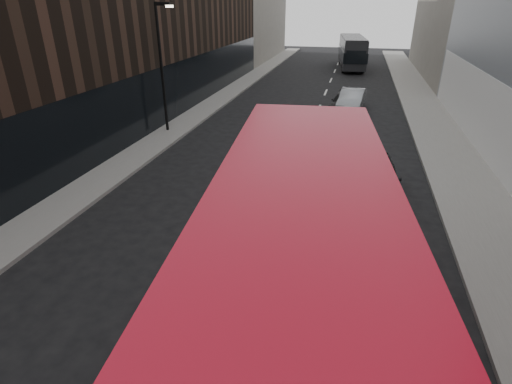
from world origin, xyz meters
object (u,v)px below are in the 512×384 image
Objects in this scene: grey_bus at (352,51)px; car_a at (375,178)px; street_lamp at (162,60)px; red_bus at (294,363)px; car_b at (352,100)px; car_c at (344,102)px.

car_a is (2.00, -34.74, -1.08)m from grey_bus.
street_lamp reaches higher than red_bus.
car_c is (-0.50, -0.20, -0.13)m from car_b.
car_a is 1.06× the size of car_c.
red_bus is at bearing -59.56° from street_lamp.
car_a is 14.06m from car_b.
grey_bus is (-0.43, 46.22, -0.86)m from red_bus.
car_a reaches higher than car_b.
street_lamp is at bearing -114.76° from grey_bus.
street_lamp is 13.65m from car_b.
car_c is at bearing -152.79° from car_b.
car_c is (10.02, 7.80, -3.55)m from street_lamp.
grey_bus is at bearing 96.81° from car_c.
grey_bus is 2.38× the size of car_a.
red_bus is at bearing -95.32° from grey_bus.
red_bus reaches higher than car_a.
car_b is at bearing -94.00° from grey_bus.
street_lamp is 1.52× the size of car_b.
street_lamp is 20.33m from red_bus.
car_b is (-1.33, 14.00, -0.02)m from car_a.
red_bus is at bearing -99.10° from car_a.
grey_bus is 20.78m from car_b.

